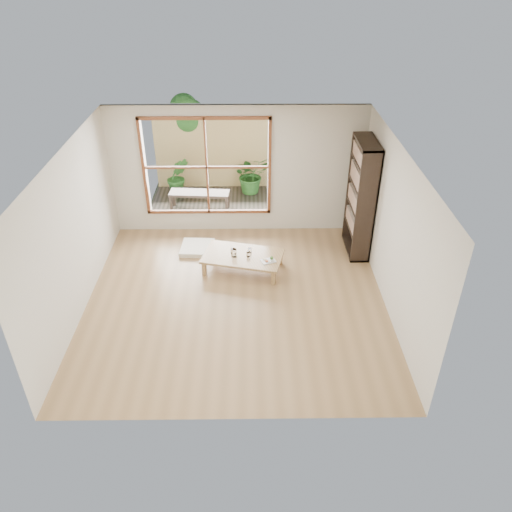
{
  "coord_description": "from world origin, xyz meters",
  "views": [
    {
      "loc": [
        0.26,
        -6.74,
        5.18
      ],
      "look_at": [
        0.34,
        0.5,
        0.55
      ],
      "focal_mm": 35.0,
      "sensor_mm": 36.0,
      "label": 1
    }
  ],
  "objects_px": {
    "bookshelf": "(361,198)",
    "low_table": "(243,257)",
    "food_tray": "(269,260)",
    "garden_bench": "(199,195)"
  },
  "relations": [
    {
      "from": "bookshelf",
      "to": "food_tray",
      "type": "height_order",
      "value": "bookshelf"
    },
    {
      "from": "bookshelf",
      "to": "food_tray",
      "type": "bearing_deg",
      "value": -152.54
    },
    {
      "from": "low_table",
      "to": "food_tray",
      "type": "height_order",
      "value": "food_tray"
    },
    {
      "from": "low_table",
      "to": "garden_bench",
      "type": "distance_m",
      "value": 2.6
    },
    {
      "from": "bookshelf",
      "to": "garden_bench",
      "type": "distance_m",
      "value": 3.68
    },
    {
      "from": "bookshelf",
      "to": "food_tray",
      "type": "xyz_separation_m",
      "value": [
        -1.73,
        -0.9,
        -0.78
      ]
    },
    {
      "from": "food_tray",
      "to": "low_table",
      "type": "bearing_deg",
      "value": 135.08
    },
    {
      "from": "low_table",
      "to": "food_tray",
      "type": "distance_m",
      "value": 0.52
    },
    {
      "from": "bookshelf",
      "to": "low_table",
      "type": "bearing_deg",
      "value": -162.53
    },
    {
      "from": "low_table",
      "to": "bookshelf",
      "type": "distance_m",
      "value": 2.45
    }
  ]
}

